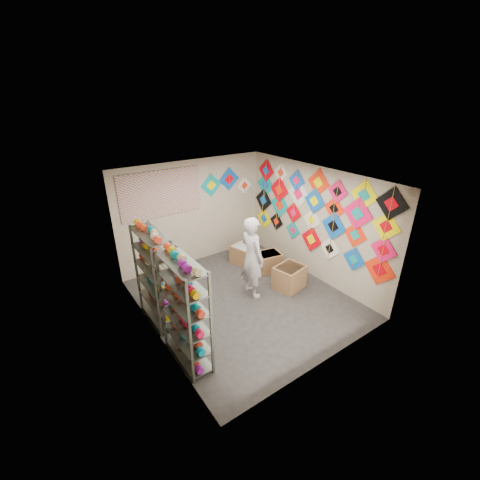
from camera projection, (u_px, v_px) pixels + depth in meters
ground at (244, 299)px, 7.10m from camera, size 4.50×4.50×0.00m
room_walls at (244, 231)px, 6.41m from camera, size 4.50×4.50×4.50m
shelf_rack_front at (185, 313)px, 5.15m from camera, size 0.40×1.10×1.90m
shelf_rack_back at (155, 278)px, 6.11m from camera, size 0.40×1.10×1.90m
string_spools at (168, 289)px, 5.59m from camera, size 0.12×2.36×0.12m
kite_wall_display at (313, 211)px, 7.45m from camera, size 0.06×4.38×2.07m
back_wall_kites at (226, 183)px, 8.46m from camera, size 1.61×0.02×0.81m
poster at (161, 194)px, 7.51m from camera, size 2.00×0.01×1.10m
shopkeeper at (252, 257)px, 6.92m from camera, size 0.68×0.45×1.85m
carton_a at (289, 277)px, 7.42m from camera, size 0.75×0.67×0.55m
carton_b at (269, 262)px, 8.15m from camera, size 0.68×0.60×0.49m
carton_c at (243, 254)px, 8.52m from camera, size 0.65×0.68×0.49m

